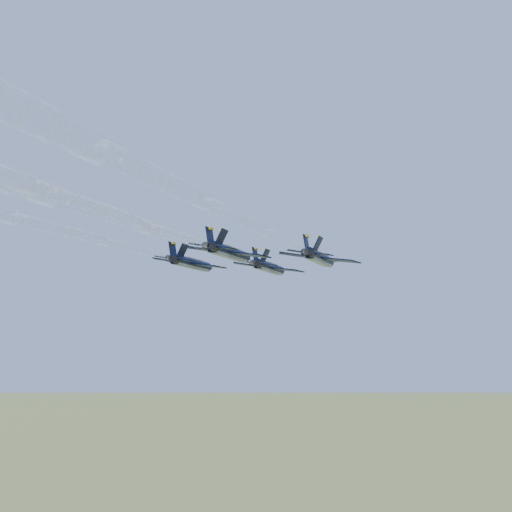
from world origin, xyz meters
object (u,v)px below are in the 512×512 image
(jet_lead, at_px, (270,268))
(jet_right, at_px, (320,258))
(jet_left, at_px, (192,264))
(jet_slot, at_px, (230,253))

(jet_lead, distance_m, jet_right, 17.46)
(jet_left, bearing_deg, jet_lead, 44.96)
(jet_left, bearing_deg, jet_slot, -44.38)
(jet_lead, distance_m, jet_left, 16.34)
(jet_lead, height_order, jet_slot, same)
(jet_slot, bearing_deg, jet_left, 135.62)
(jet_lead, xyz_separation_m, jet_left, (-11.56, -11.55, 0.00))
(jet_left, xyz_separation_m, jet_right, (24.56, -0.10, 0.00))
(jet_lead, bearing_deg, jet_right, -41.89)
(jet_left, relative_size, jet_right, 1.00)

